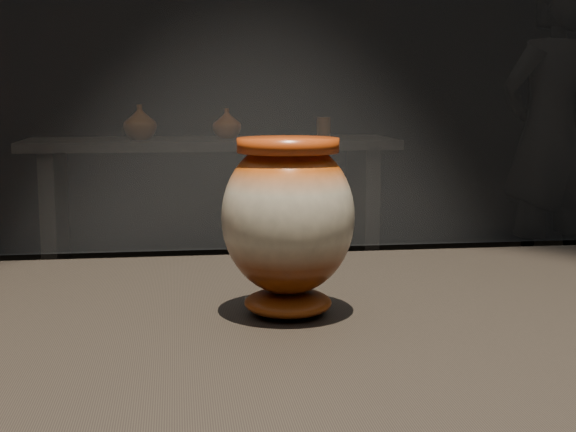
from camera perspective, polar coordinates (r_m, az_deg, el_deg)
main_vase at (r=0.90m, az=-0.00°, el=-0.23°), size 0.18×0.18×0.20m
back_shelf at (r=4.44m, az=-5.42°, el=2.09°), size 2.00×0.60×0.90m
back_vase_left at (r=4.38m, az=-10.49°, el=6.58°), size 0.19×0.19×0.19m
back_vase_mid at (r=4.45m, az=-4.37°, el=6.59°), size 0.21×0.21×0.16m
back_vase_right at (r=4.49m, az=2.54°, el=6.31°), size 0.08×0.08×0.11m
visitor at (r=4.94m, az=18.05°, el=5.53°), size 0.76×0.61×1.82m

